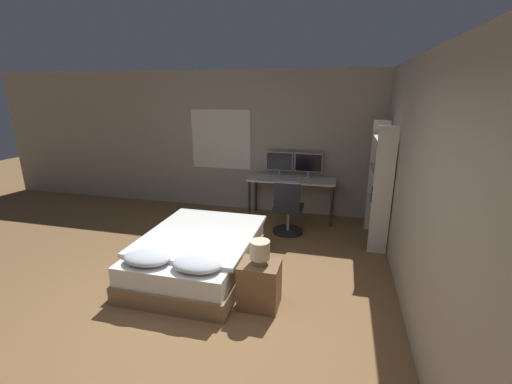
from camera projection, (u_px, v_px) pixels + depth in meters
ground_plane at (183, 334)px, 3.40m from camera, size 20.00×20.00×0.00m
wall_back at (266, 143)px, 6.57m from camera, size 12.00×0.08×2.70m
wall_side_right at (411, 179)px, 3.89m from camera, size 0.06×12.00×2.70m
bed at (198, 254)px, 4.51m from camera, size 1.41×1.96×0.58m
nightstand at (260, 285)px, 3.78m from camera, size 0.44×0.37×0.52m
bedside_lamp at (260, 250)px, 3.66m from camera, size 0.22×0.22×0.26m
desk at (292, 184)px, 6.30m from camera, size 1.59×0.58×0.77m
monitor_left at (279, 162)px, 6.44m from camera, size 0.51×0.16×0.45m
monitor_right at (308, 164)px, 6.31m from camera, size 0.51×0.16×0.45m
keyboard at (290, 181)px, 6.09m from camera, size 0.34×0.13×0.02m
computer_mouse at (305, 181)px, 6.03m from camera, size 0.07×0.05×0.04m
office_chair at (288, 213)px, 5.69m from camera, size 0.52×0.52×0.92m
bookshelf at (380, 183)px, 5.15m from camera, size 0.27×0.93×1.87m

